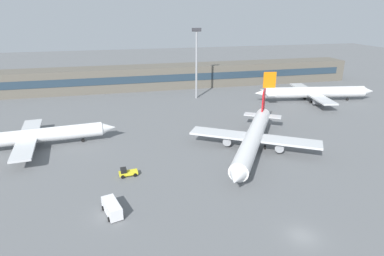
# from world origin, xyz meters

# --- Properties ---
(ground_plane) EXTENTS (400.00, 400.00, 0.00)m
(ground_plane) POSITION_xyz_m (0.00, 40.00, 0.00)
(ground_plane) COLOR slate
(terminal_building) EXTENTS (154.08, 12.13, 9.00)m
(terminal_building) POSITION_xyz_m (0.00, 98.97, 4.50)
(terminal_building) COLOR #5B564C
(terminal_building) RESTS_ON ground_plane
(airplane_near) EXTENTS (27.80, 38.04, 10.65)m
(airplane_near) POSITION_xyz_m (5.11, 29.46, 3.25)
(airplane_near) COLOR silver
(airplane_near) RESTS_ON ground_plane
(airplane_mid) EXTENTS (38.37, 26.85, 9.48)m
(airplane_mid) POSITION_xyz_m (-44.05, 43.65, 2.89)
(airplane_mid) COLOR white
(airplane_mid) RESTS_ON ground_plane
(airplane_far) EXTENTS (42.90, 30.21, 10.64)m
(airplane_far) POSITION_xyz_m (43.99, 64.59, 3.24)
(airplane_far) COLOR silver
(airplane_far) RESTS_ON ground_plane
(baggage_tug_yellow) EXTENTS (3.72, 2.08, 1.75)m
(baggage_tug_yellow) POSITION_xyz_m (-23.55, 24.35, 0.80)
(baggage_tug_yellow) COLOR yellow
(baggage_tug_yellow) RESTS_ON ground_plane
(service_van_white) EXTENTS (3.36, 5.55, 2.08)m
(service_van_white) POSITION_xyz_m (-26.57, 12.15, 1.11)
(service_van_white) COLOR white
(service_van_white) RESTS_ON ground_plane
(floodlight_tower_west) EXTENTS (3.20, 0.80, 24.73)m
(floodlight_tower_west) POSITION_xyz_m (4.44, 78.69, 14.36)
(floodlight_tower_west) COLOR gray
(floodlight_tower_west) RESTS_ON ground_plane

